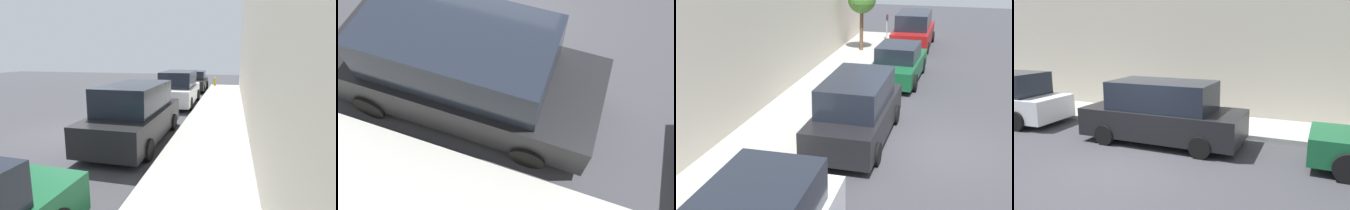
{
  "view_description": "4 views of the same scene",
  "coord_description": "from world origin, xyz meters",
  "views": [
    {
      "loc": [
        5.34,
        -8.0,
        2.83
      ],
      "look_at": [
        3.08,
        1.19,
        1.0
      ],
      "focal_mm": 28.0,
      "sensor_mm": 36.0,
      "label": 1
    },
    {
      "loc": [
        5.34,
        1.75,
        5.49
      ],
      "look_at": [
        2.79,
        0.87,
        1.0
      ],
      "focal_mm": 35.0,
      "sensor_mm": 36.0,
      "label": 2
    },
    {
      "loc": [
        -0.75,
        12.36,
        5.66
      ],
      "look_at": [
        2.71,
        -0.18,
        1.0
      ],
      "focal_mm": 50.0,
      "sensor_mm": 36.0,
      "label": 3
    },
    {
      "loc": [
        -6.46,
        -4.35,
        3.21
      ],
      "look_at": [
        3.28,
        -0.33,
        1.0
      ],
      "focal_mm": 35.0,
      "sensor_mm": 36.0,
      "label": 4
    }
  ],
  "objects": [
    {
      "name": "ground_plane",
      "position": [
        0.0,
        0.0,
        0.0
      ],
      "size": [
        60.0,
        60.0,
        0.0
      ],
      "primitive_type": "plane",
      "color": "#38383D"
    },
    {
      "name": "parked_minivan_third",
      "position": [
        2.31,
        -0.11,
        0.92
      ],
      "size": [
        2.02,
        4.91,
        1.9
      ],
      "color": "black",
      "rests_on": "ground_plane"
    }
  ]
}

